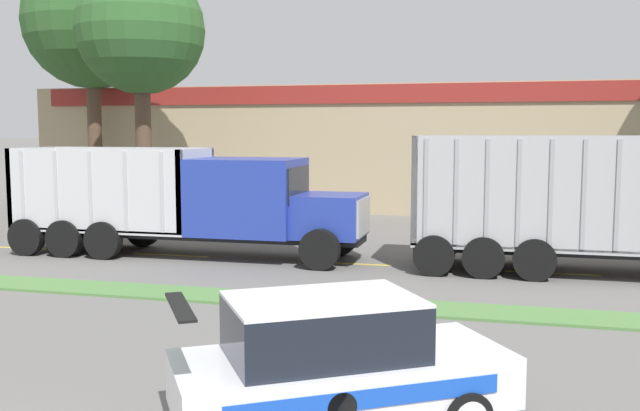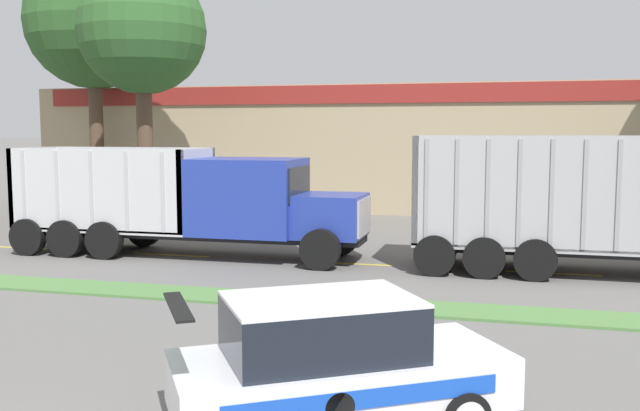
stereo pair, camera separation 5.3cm
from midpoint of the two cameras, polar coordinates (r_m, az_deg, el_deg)
grass_verge at (r=15.88m, az=-6.21°, el=-7.31°), size 120.00×1.26×0.06m
centre_line_2 at (r=24.48m, az=-23.14°, el=-3.10°), size 2.40×0.14×0.01m
centre_line_3 at (r=21.62m, az=-11.72°, el=-3.89°), size 2.40×0.14×0.01m
centre_line_4 at (r=19.84m, az=2.44°, el=-4.66°), size 2.40×0.14×0.01m
centre_line_5 at (r=19.45m, az=18.25°, el=-5.18°), size 2.40×0.14×0.01m
dump_truck_trail at (r=20.94m, az=-8.53°, el=0.05°), size 10.54×2.62×3.17m
rally_car at (r=8.96m, az=1.28°, el=-12.44°), size 4.40×3.66×1.71m
store_building_backdrop at (r=36.96m, az=6.11°, el=4.71°), size 33.32×12.10×5.70m
tree_behind_centre at (r=35.14m, az=-17.69°, el=14.81°), size 6.13×6.13×13.24m
tree_behind_right at (r=29.30m, az=-14.01°, el=14.34°), size 4.98×4.98×11.31m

